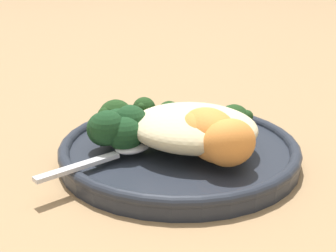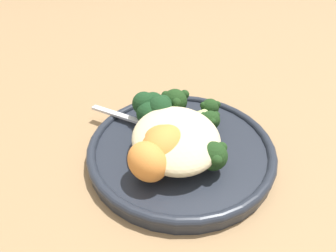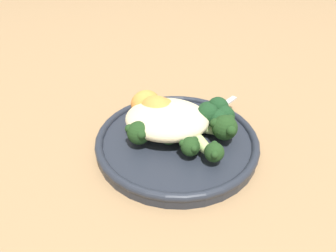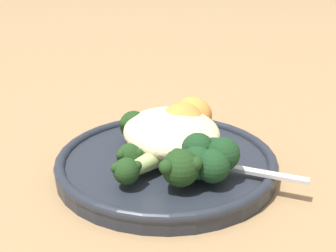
% 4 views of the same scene
% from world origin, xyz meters
% --- Properties ---
extents(ground_plane, '(4.00, 4.00, 0.00)m').
position_xyz_m(ground_plane, '(0.00, 0.00, 0.00)').
color(ground_plane, '#9E7A51').
extents(plate, '(0.25, 0.25, 0.02)m').
position_xyz_m(plate, '(0.00, 0.02, 0.01)').
color(plate, '#232833').
rests_on(plate, ground_plane).
extents(quinoa_mound, '(0.13, 0.11, 0.04)m').
position_xyz_m(quinoa_mound, '(-0.02, 0.03, 0.04)').
color(quinoa_mound, beige).
rests_on(quinoa_mound, plate).
extents(broccoli_stalk_0, '(0.09, 0.08, 0.03)m').
position_xyz_m(broccoli_stalk_0, '(-0.04, -0.00, 0.04)').
color(broccoli_stalk_0, '#ADC675').
rests_on(broccoli_stalk_0, plate).
extents(broccoli_stalk_1, '(0.03, 0.08, 0.03)m').
position_xyz_m(broccoli_stalk_1, '(-0.01, 0.00, 0.03)').
color(broccoli_stalk_1, '#ADC675').
rests_on(broccoli_stalk_1, plate).
extents(broccoli_stalk_2, '(0.05, 0.11, 0.03)m').
position_xyz_m(broccoli_stalk_2, '(0.01, 0.00, 0.03)').
color(broccoli_stalk_2, '#ADC675').
rests_on(broccoli_stalk_2, plate).
extents(broccoli_stalk_3, '(0.08, 0.10, 0.03)m').
position_xyz_m(broccoli_stalk_3, '(0.04, -0.01, 0.03)').
color(broccoli_stalk_3, '#ADC675').
rests_on(broccoli_stalk_3, plate).
extents(broccoli_stalk_4, '(0.11, 0.06, 0.04)m').
position_xyz_m(broccoli_stalk_4, '(0.06, 0.02, 0.04)').
color(broccoli_stalk_4, '#ADC675').
rests_on(broccoli_stalk_4, plate).
extents(sweet_potato_chunk_0, '(0.07, 0.07, 0.03)m').
position_xyz_m(sweet_potato_chunk_0, '(-0.05, 0.05, 0.04)').
color(sweet_potato_chunk_0, orange).
rests_on(sweet_potato_chunk_0, plate).
extents(sweet_potato_chunk_1, '(0.06, 0.06, 0.04)m').
position_xyz_m(sweet_potato_chunk_1, '(-0.06, 0.06, 0.04)').
color(sweet_potato_chunk_1, orange).
rests_on(sweet_potato_chunk_1, plate).
extents(sweet_potato_chunk_2, '(0.08, 0.08, 0.04)m').
position_xyz_m(sweet_potato_chunk_2, '(-0.03, 0.04, 0.04)').
color(sweet_potato_chunk_2, orange).
rests_on(sweet_potato_chunk_2, plate).
extents(sweet_potato_chunk_3, '(0.05, 0.06, 0.04)m').
position_xyz_m(sweet_potato_chunk_3, '(-0.02, 0.05, 0.04)').
color(sweet_potato_chunk_3, orange).
rests_on(sweet_potato_chunk_3, plate).
extents(kale_tuft, '(0.06, 0.06, 0.04)m').
position_xyz_m(kale_tuft, '(0.06, 0.05, 0.04)').
color(kale_tuft, '#193D1E').
rests_on(kale_tuft, plate).
extents(spoon, '(0.08, 0.11, 0.01)m').
position_xyz_m(spoon, '(0.05, 0.07, 0.03)').
color(spoon, silver).
rests_on(spoon, plate).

